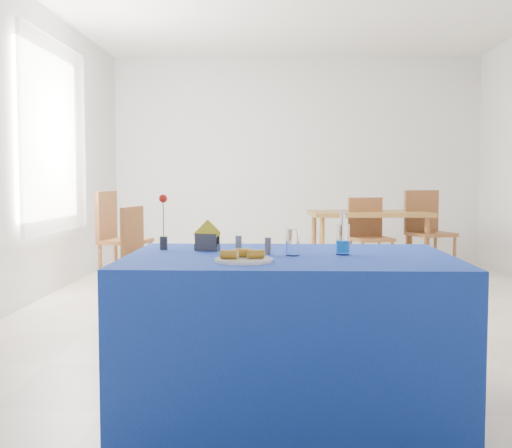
{
  "coord_description": "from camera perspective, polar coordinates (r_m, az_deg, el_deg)",
  "views": [
    {
      "loc": [
        -0.25,
        -5.38,
        1.13
      ],
      "look_at": [
        -0.36,
        -2.32,
        0.92
      ],
      "focal_mm": 45.0,
      "sensor_mm": 36.0,
      "label": 1
    }
  ],
  "objects": [
    {
      "name": "oak_table",
      "position": [
        7.69,
        9.95,
        0.54
      ],
      "size": [
        1.42,
        0.97,
        0.76
      ],
      "color": "olive",
      "rests_on": "floor"
    },
    {
      "name": "drinking_glass",
      "position": [
        3.14,
        3.28,
        -1.64
      ],
      "size": [
        0.07,
        0.07,
        0.13
      ],
      "primitive_type": "cylinder",
      "color": "white",
      "rests_on": "blue_table"
    },
    {
      "name": "plate",
      "position": [
        2.91,
        -1.11,
        -3.23
      ],
      "size": [
        0.27,
        0.27,
        0.01
      ],
      "primitive_type": "cylinder",
      "color": "white",
      "rests_on": "blue_table"
    },
    {
      "name": "rose_vase",
      "position": [
        3.44,
        -8.23,
        0.02
      ],
      "size": [
        0.04,
        0.04,
        0.29
      ],
      "color": "#29292F",
      "rests_on": "blue_table"
    },
    {
      "name": "window_pane",
      "position": [
        6.58,
        -17.94,
        7.44
      ],
      "size": [
        0.04,
        1.5,
        1.6
      ],
      "primitive_type": "cube",
      "color": "white",
      "rests_on": "room_shell"
    },
    {
      "name": "chair_win_a",
      "position": [
        5.78,
        -10.04,
        -2.21
      ],
      "size": [
        0.48,
        0.48,
        0.89
      ],
      "rotation": [
        0.0,
        0.0,
        1.35
      ],
      "color": "brown",
      "rests_on": "floor"
    },
    {
      "name": "water_bottle",
      "position": [
        3.21,
        7.72,
        -1.45
      ],
      "size": [
        0.07,
        0.07,
        0.21
      ],
      "color": "silver",
      "rests_on": "blue_table"
    },
    {
      "name": "chair_bg_left",
      "position": [
        7.45,
        9.97,
        -0.69
      ],
      "size": [
        0.5,
        0.5,
        0.92
      ],
      "rotation": [
        0.0,
        0.0,
        0.26
      ],
      "color": "brown",
      "rests_on": "floor"
    },
    {
      "name": "salt_shaker",
      "position": [
        3.3,
        -1.57,
        -1.77
      ],
      "size": [
        0.03,
        0.03,
        0.08
      ],
      "primitive_type": "cylinder",
      "color": "slate",
      "rests_on": "blue_table"
    },
    {
      "name": "floor",
      "position": [
        5.5,
        4.56,
        -7.91
      ],
      "size": [
        7.0,
        7.0,
        0.0
      ],
      "primitive_type": "plane",
      "color": "beige",
      "rests_on": "ground"
    },
    {
      "name": "napkin_holder",
      "position": [
        3.37,
        -4.35,
        -1.55
      ],
      "size": [
        0.15,
        0.09,
        0.16
      ],
      "color": "#36373B",
      "rests_on": "blue_table"
    },
    {
      "name": "blue_table",
      "position": [
        3.24,
        2.92,
        -9.46
      ],
      "size": [
        1.6,
        1.1,
        0.76
      ],
      "color": "#102D99",
      "rests_on": "floor"
    },
    {
      "name": "banana_pieces",
      "position": [
        2.92,
        -1.2,
        -2.66
      ],
      "size": [
        0.2,
        0.13,
        0.04
      ],
      "color": "gold",
      "rests_on": "plate"
    },
    {
      "name": "room_shell",
      "position": [
        5.42,
        4.67,
        10.5
      ],
      "size": [
        7.0,
        7.0,
        7.0
      ],
      "color": "silver",
      "rests_on": "ground"
    },
    {
      "name": "chair_bg_right",
      "position": [
        7.79,
        14.92,
        -0.21
      ],
      "size": [
        0.58,
        0.58,
        1.0
      ],
      "rotation": [
        0.0,
        0.0,
        0.35
      ],
      "color": "brown",
      "rests_on": "floor"
    },
    {
      "name": "pepper_shaker",
      "position": [
        3.19,
        1.06,
        -1.96
      ],
      "size": [
        0.03,
        0.03,
        0.08
      ],
      "primitive_type": "cylinder",
      "color": "slate",
      "rests_on": "blue_table"
    },
    {
      "name": "chair_win_b",
      "position": [
        6.72,
        -12.26,
        -0.78
      ],
      "size": [
        0.52,
        0.52,
        1.01
      ],
      "rotation": [
        0.0,
        0.0,
        1.41
      ],
      "color": "brown",
      "rests_on": "floor"
    },
    {
      "name": "curtain",
      "position": [
        6.55,
        -17.36,
        7.46
      ],
      "size": [
        0.04,
        1.75,
        1.85
      ],
      "primitive_type": "cube",
      "color": "white",
      "rests_on": "room_shell"
    }
  ]
}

